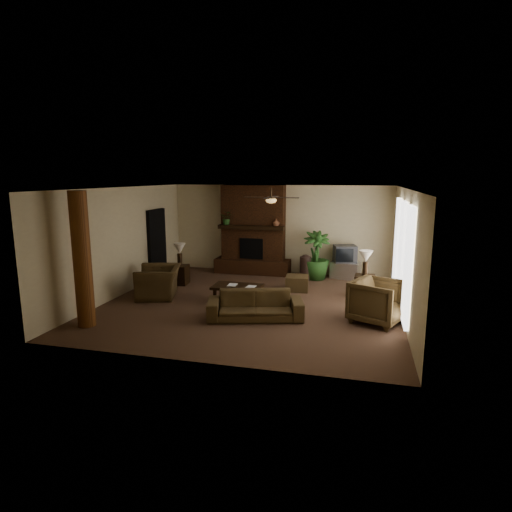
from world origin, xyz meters
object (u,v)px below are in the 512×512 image
(side_table_right, at_px, (364,286))
(lamp_right, at_px, (366,258))
(lamp_left, at_px, (180,250))
(armchair_left, at_px, (159,277))
(tv_stand, at_px, (345,270))
(floor_plant, at_px, (316,266))
(ottoman, at_px, (297,283))
(log_column, at_px, (82,260))
(armchair_right, at_px, (378,299))
(sofa, at_px, (255,301))
(side_table_left, at_px, (179,275))
(floor_vase, at_px, (305,266))
(coffee_table, at_px, (237,288))

(side_table_right, xyz_separation_m, lamp_right, (0.01, 0.05, 0.73))
(lamp_left, bearing_deg, armchair_left, -90.36)
(tv_stand, height_order, floor_plant, floor_plant)
(tv_stand, bearing_deg, ottoman, -112.01)
(log_column, height_order, armchair_right, log_column)
(sofa, height_order, tv_stand, sofa)
(armchair_left, height_order, side_table_right, armchair_left)
(floor_plant, distance_m, lamp_left, 4.08)
(armchair_left, xyz_separation_m, ottoman, (3.37, 1.47, -0.32))
(armchair_right, height_order, floor_plant, armchair_right)
(side_table_right, bearing_deg, armchair_right, -82.34)
(floor_plant, bearing_deg, side_table_left, -157.35)
(log_column, relative_size, side_table_right, 5.09)
(floor_vase, bearing_deg, side_table_left, -158.01)
(ottoman, height_order, lamp_left, lamp_left)
(ottoman, xyz_separation_m, floor_vase, (0.06, 1.25, 0.23))
(side_table_left, distance_m, lamp_left, 0.73)
(armchair_left, distance_m, side_table_left, 1.35)
(tv_stand, bearing_deg, coffee_table, -114.55)
(coffee_table, height_order, side_table_right, side_table_right)
(log_column, distance_m, armchair_left, 2.54)
(ottoman, relative_size, lamp_right, 0.92)
(armchair_left, distance_m, side_table_right, 5.32)
(floor_plant, distance_m, side_table_left, 4.08)
(coffee_table, distance_m, ottoman, 1.95)
(floor_vase, bearing_deg, lamp_left, -157.70)
(armchair_left, relative_size, coffee_table, 1.00)
(coffee_table, bearing_deg, log_column, -138.04)
(log_column, xyz_separation_m, lamp_left, (0.49, 3.65, -0.40))
(sofa, bearing_deg, coffee_table, 109.19)
(lamp_left, bearing_deg, lamp_right, 0.52)
(sofa, relative_size, ottoman, 3.45)
(side_table_left, bearing_deg, coffee_table, -31.69)
(floor_vase, xyz_separation_m, lamp_left, (-3.43, -1.41, 0.57))
(floor_plant, distance_m, side_table_right, 2.13)
(ottoman, bearing_deg, armchair_left, -156.42)
(coffee_table, distance_m, floor_vase, 3.03)
(armchair_right, distance_m, floor_vase, 3.94)
(log_column, relative_size, coffee_table, 2.33)
(coffee_table, distance_m, side_table_left, 2.53)
(floor_plant, bearing_deg, armchair_left, -142.18)
(log_column, xyz_separation_m, floor_plant, (4.21, 5.23, -0.99))
(armchair_left, bearing_deg, floor_plant, 110.12)
(sofa, distance_m, floor_plant, 4.05)
(floor_vase, bearing_deg, armchair_right, -59.72)
(coffee_table, height_order, side_table_left, side_table_left)
(floor_plant, xyz_separation_m, side_table_left, (-3.76, -1.57, -0.13))
(lamp_left, distance_m, lamp_right, 5.15)
(sofa, relative_size, lamp_left, 3.19)
(lamp_left, height_order, lamp_right, same)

